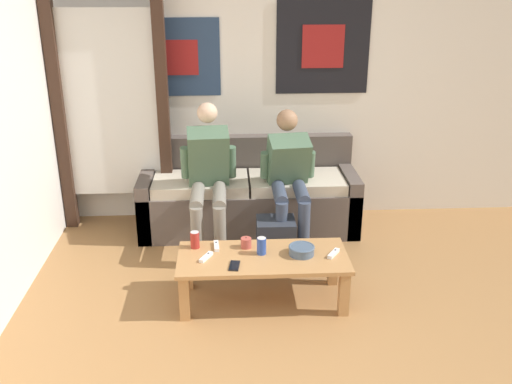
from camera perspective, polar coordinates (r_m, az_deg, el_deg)
The scene contains 15 objects.
wall_back at distance 5.27m, azimuth 1.24°, elevation 10.90°, with size 10.00×0.07×2.55m.
door_frame at distance 5.16m, azimuth -14.36°, elevation 9.11°, with size 1.00×0.10×2.15m.
couch at distance 5.21m, azimuth -0.75°, elevation -0.58°, with size 1.95×0.68×0.80m.
coffee_table at distance 4.06m, azimuth 0.69°, elevation -7.17°, with size 1.20×0.53×0.36m.
person_seated_adult at distance 4.74m, azimuth -4.80°, elevation 1.76°, with size 0.47×0.88×1.21m.
person_seated_teen at distance 4.79m, azimuth 3.32°, elevation 1.67°, with size 0.47×0.85×1.13m.
backpack at distance 4.63m, azimuth 1.98°, elevation -5.05°, with size 0.31×0.31×0.37m.
ceramic_bowl at distance 4.05m, azimuth 4.58°, elevation -5.77°, with size 0.19×0.19×0.07m.
pillar_candle at distance 4.14m, azimuth -1.00°, elevation -5.10°, with size 0.08×0.08×0.09m.
drink_can_blue at distance 4.04m, azimuth 0.56°, elevation -5.41°, with size 0.07×0.07×0.12m.
drink_can_red at distance 4.15m, azimuth -6.13°, elevation -4.77°, with size 0.07×0.07×0.12m.
game_controller_near_left at distance 4.01m, azimuth -5.01°, elevation -6.49°, with size 0.10×0.14×0.03m.
game_controller_near_right at distance 4.16m, azimuth -3.98°, elevation -5.40°, with size 0.04×0.15×0.03m.
game_controller_far_center at distance 4.08m, azimuth 7.76°, elevation -6.11°, with size 0.11×0.14×0.03m.
cell_phone at distance 3.90m, azimuth -2.17°, elevation -7.37°, with size 0.08×0.14×0.01m.
Camera 1 is at (-0.39, -2.52, 2.25)m, focal length 40.00 mm.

